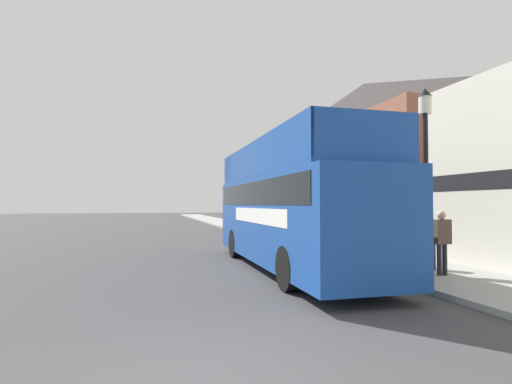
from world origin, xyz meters
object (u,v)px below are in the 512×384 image
Objects in this scene: parked_car_ahead_of_bus at (251,232)px; litter_bin at (428,253)px; pedestrian_third at (380,231)px; lamp_post_nearest at (426,148)px; tour_bus at (288,211)px; pedestrian_second at (442,236)px; lamp_post_second at (302,177)px.

litter_bin is at bearing -70.69° from parked_car_ahead_of_bus.
pedestrian_third is 0.35× the size of lamp_post_nearest.
tour_bus is 2.49× the size of parked_car_ahead_of_bus.
pedestrian_second is 2.56m from pedestrian_third.
pedestrian_second is (3.40, -2.98, -0.67)m from tour_bus.
tour_bus is at bearing -93.17° from parked_car_ahead_of_bus.
pedestrian_second is at bearing -73.76° from parked_car_ahead_of_bus.
lamp_post_second is (2.34, 4.58, 1.45)m from tour_bus.
pedestrian_third reaches higher than litter_bin.
tour_bus reaches higher than litter_bin.
pedestrian_third is at bearing -7.13° from tour_bus.
lamp_post_nearest is (2.52, -3.48, 1.67)m from tour_bus.
pedestrian_second reaches higher than parked_car_ahead_of_bus.
pedestrian_third is (3.11, -0.43, -0.69)m from tour_bus.
tour_bus reaches higher than pedestrian_third.
pedestrian_third is at bearing 78.97° from lamp_post_nearest.
tour_bus is 4.57m from pedestrian_second.
parked_car_ahead_of_bus is at bearing 106.59° from litter_bin.
parked_car_ahead_of_bus is at bearing 105.63° from pedestrian_third.
pedestrian_second is 7.92m from lamp_post_second.
parked_car_ahead_of_bus is 2.42× the size of pedestrian_third.
lamp_post_nearest is 3.50m from litter_bin.
lamp_post_second is 5.11× the size of litter_bin.
litter_bin is (2.93, -9.82, -0.05)m from parked_car_ahead_of_bus.
lamp_post_second is at bearing 98.01° from pedestrian_second.
pedestrian_second is 1.96× the size of litter_bin.
parked_car_ahead_of_bus is 4.67× the size of litter_bin.
pedestrian_second is at bearing -40.47° from tour_bus.
tour_bus is 4.42m from litter_bin.
lamp_post_second is at bearing 91.28° from lamp_post_nearest.
lamp_post_nearest reaches higher than lamp_post_second.
lamp_post_second is at bearing 98.79° from pedestrian_third.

